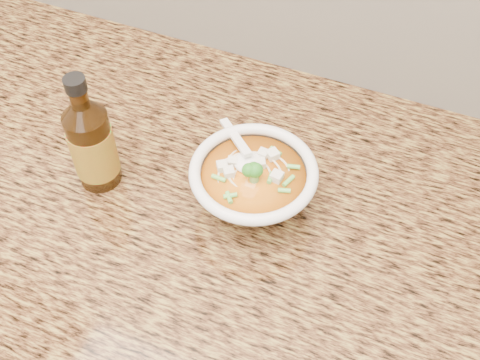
% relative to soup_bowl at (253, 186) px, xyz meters
% --- Properties ---
extents(cabinet, '(4.00, 0.65, 0.86)m').
position_rel_soup_bowl_xyz_m(cabinet, '(-0.20, -0.00, -0.51)').
color(cabinet, '#34210F').
rests_on(cabinet, ground).
extents(counter_slab, '(4.00, 0.68, 0.04)m').
position_rel_soup_bowl_xyz_m(counter_slab, '(-0.20, -0.00, -0.06)').
color(counter_slab, olive).
rests_on(counter_slab, cabinet).
extents(soup_bowl, '(0.18, 0.18, 0.10)m').
position_rel_soup_bowl_xyz_m(soup_bowl, '(0.00, 0.00, 0.00)').
color(soup_bowl, white).
rests_on(soup_bowl, counter_slab).
extents(hot_sauce_bottle, '(0.08, 0.08, 0.19)m').
position_rel_soup_bowl_xyz_m(hot_sauce_bottle, '(-0.23, -0.04, 0.03)').
color(hot_sauce_bottle, '#3C2008').
rests_on(hot_sauce_bottle, counter_slab).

